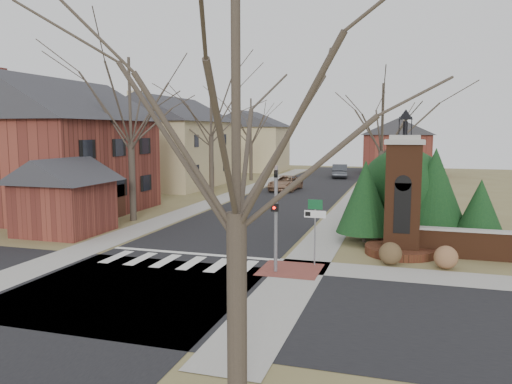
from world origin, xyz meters
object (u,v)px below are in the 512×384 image
(traffic_signal_pole, at_px, (276,207))
(distant_car, at_px, (340,171))
(sign_post, at_px, (315,219))
(brick_gate_monument, at_px, (402,207))
(pickup_truck, at_px, (285,183))

(traffic_signal_pole, xyz_separation_m, distant_car, (-2.70, 40.44, -1.79))
(traffic_signal_pole, height_order, sign_post, traffic_signal_pole)
(brick_gate_monument, bearing_deg, sign_post, -138.58)
(traffic_signal_pole, distance_m, pickup_truck, 27.00)
(distant_car, bearing_deg, sign_post, 88.85)
(distant_car, bearing_deg, brick_gate_monument, 94.61)
(brick_gate_monument, distance_m, distant_car, 36.80)
(brick_gate_monument, xyz_separation_m, distant_car, (-7.40, 36.02, -1.36))
(traffic_signal_pole, bearing_deg, sign_post, 47.57)
(brick_gate_monument, bearing_deg, pickup_truck, 115.87)
(sign_post, relative_size, pickup_truck, 0.55)
(pickup_truck, distance_m, distant_car, 14.52)
(pickup_truck, xyz_separation_m, distant_car, (3.20, 14.17, 0.11))
(traffic_signal_pole, height_order, pickup_truck, traffic_signal_pole)
(traffic_signal_pole, relative_size, sign_post, 1.64)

